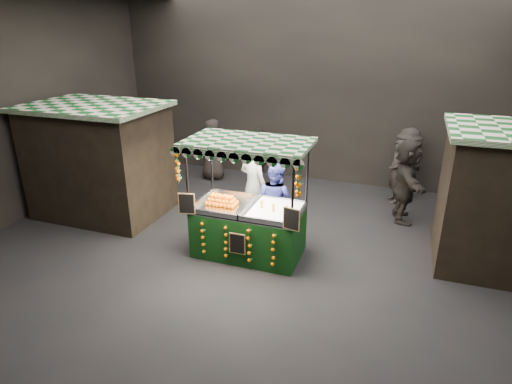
% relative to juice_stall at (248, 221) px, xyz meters
% --- Properties ---
extents(ground, '(12.00, 12.00, 0.00)m').
position_rel_juice_stall_xyz_m(ground, '(0.44, -0.22, -0.72)').
color(ground, black).
rests_on(ground, ground).
extents(market_hall, '(12.10, 10.10, 5.05)m').
position_rel_juice_stall_xyz_m(market_hall, '(0.44, -0.22, 2.67)').
color(market_hall, black).
rests_on(market_hall, ground).
extents(neighbour_stall_left, '(3.00, 2.20, 2.60)m').
position_rel_juice_stall_xyz_m(neighbour_stall_left, '(-3.96, 0.78, 0.59)').
color(neighbour_stall_left, black).
rests_on(neighbour_stall_left, ground).
extents(juice_stall, '(2.38, 1.40, 2.31)m').
position_rel_juice_stall_xyz_m(juice_stall, '(0.00, 0.00, 0.00)').
color(juice_stall, black).
rests_on(juice_stall, ground).
extents(vendor_grey, '(0.86, 0.73, 1.99)m').
position_rel_juice_stall_xyz_m(vendor_grey, '(-0.32, 1.16, 0.28)').
color(vendor_grey, gray).
rests_on(vendor_grey, ground).
extents(vendor_blue, '(1.01, 0.91, 1.69)m').
position_rel_juice_stall_xyz_m(vendor_blue, '(0.28, 0.81, 0.13)').
color(vendor_blue, navy).
rests_on(vendor_blue, ground).
extents(shopper_0, '(0.68, 0.52, 1.67)m').
position_rel_juice_stall_xyz_m(shopper_0, '(-3.54, 2.52, 0.12)').
color(shopper_0, black).
rests_on(shopper_0, ground).
extents(shopper_1, '(0.81, 0.63, 1.64)m').
position_rel_juice_stall_xyz_m(shopper_1, '(4.18, 2.82, 0.11)').
color(shopper_1, '#2C2824').
rests_on(shopper_1, ground).
extents(shopper_2, '(1.06, 0.80, 1.68)m').
position_rel_juice_stall_xyz_m(shopper_2, '(-1.03, 3.60, 0.12)').
color(shopper_2, black).
rests_on(shopper_2, ground).
extents(shopper_3, '(1.17, 1.36, 1.82)m').
position_rel_juice_stall_xyz_m(shopper_3, '(2.76, 4.28, 0.20)').
color(shopper_3, black).
rests_on(shopper_3, ground).
extents(shopper_4, '(0.92, 0.66, 1.76)m').
position_rel_juice_stall_xyz_m(shopper_4, '(-2.53, 3.84, 0.16)').
color(shopper_4, black).
rests_on(shopper_4, ground).
extents(shopper_5, '(0.84, 1.85, 1.93)m').
position_rel_juice_stall_xyz_m(shopper_5, '(2.79, 2.70, 0.25)').
color(shopper_5, '#292521').
rests_on(shopper_5, ground).
extents(shopper_6, '(0.57, 0.69, 1.62)m').
position_rel_juice_stall_xyz_m(shopper_6, '(2.53, 3.76, 0.09)').
color(shopper_6, '#2B2523').
rests_on(shopper_6, ground).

